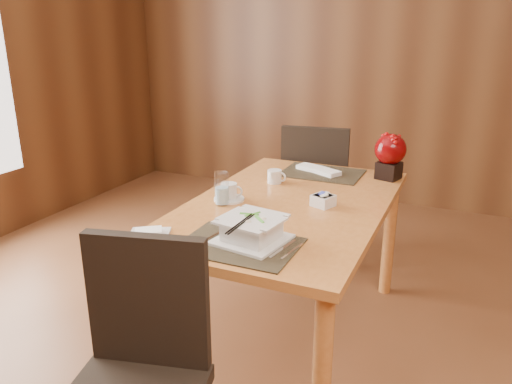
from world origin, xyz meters
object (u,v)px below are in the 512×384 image
at_px(sugar_caddy, 323,201).
at_px(berry_decor, 390,154).
at_px(creamer_jug, 275,176).
at_px(near_chair, 138,366).
at_px(far_chair, 316,186).
at_px(soup_setting, 252,230).
at_px(dining_table, 288,221).
at_px(bread_plate, 149,236).
at_px(coffee_cup, 229,193).
at_px(water_glass, 222,189).

bearing_deg(sugar_caddy, berry_decor, 70.82).
height_order(creamer_jug, near_chair, near_chair).
bearing_deg(far_chair, soup_setting, 88.85).
xyz_separation_m(dining_table, sugar_caddy, (0.17, 0.02, 0.12)).
bearing_deg(berry_decor, dining_table, -121.53).
bearing_deg(creamer_jug, bread_plate, -96.20).
xyz_separation_m(soup_setting, sugar_caddy, (0.13, 0.52, -0.02)).
bearing_deg(far_chair, dining_table, 90.72).
bearing_deg(creamer_jug, berry_decor, 36.51).
bearing_deg(soup_setting, near_chair, -95.56).
xyz_separation_m(berry_decor, bread_plate, (-0.74, -1.22, -0.14)).
distance_m(soup_setting, sugar_caddy, 0.54).
xyz_separation_m(dining_table, far_chair, (-0.15, 0.94, -0.11)).
bearing_deg(coffee_cup, near_chair, -80.43).
bearing_deg(creamer_jug, coffee_cup, -99.45).
bearing_deg(creamer_jug, dining_table, -50.26).
distance_m(sugar_caddy, berry_decor, 0.63).
relative_size(bread_plate, far_chair, 0.17).
bearing_deg(coffee_cup, water_glass, -90.75).
bearing_deg(far_chair, water_glass, 74.88).
xyz_separation_m(coffee_cup, bread_plate, (-0.09, -0.54, -0.03)).
bearing_deg(near_chair, sugar_caddy, 61.72).
bearing_deg(far_chair, coffee_cup, 74.47).
bearing_deg(far_chair, bread_plate, 73.64).
xyz_separation_m(near_chair, far_chair, (-0.04, 2.00, 0.02)).
height_order(water_glass, near_chair, near_chair).
relative_size(water_glass, near_chair, 0.17).
distance_m(berry_decor, far_chair, 0.71).
distance_m(soup_setting, bread_plate, 0.42).
distance_m(dining_table, coffee_cup, 0.32).
bearing_deg(water_glass, creamer_jug, 77.20).
height_order(bread_plate, far_chair, far_chair).
xyz_separation_m(soup_setting, near_chair, (-0.15, -0.56, -0.28)).
bearing_deg(water_glass, far_chair, 83.18).
xyz_separation_m(coffee_cup, berry_decor, (0.65, 0.69, 0.11)).
height_order(creamer_jug, far_chair, far_chair).
distance_m(dining_table, water_glass, 0.37).
height_order(soup_setting, far_chair, far_chair).
relative_size(soup_setting, berry_decor, 1.14).
bearing_deg(coffee_cup, far_chair, 82.77).
height_order(dining_table, bread_plate, bread_plate).
relative_size(water_glass, berry_decor, 0.63).
distance_m(soup_setting, creamer_jug, 0.80).
bearing_deg(dining_table, far_chair, 99.02).
distance_m(coffee_cup, water_glass, 0.08).
bearing_deg(near_chair, coffee_cup, 85.79).
relative_size(creamer_jug, berry_decor, 0.39).
xyz_separation_m(water_glass, bread_plate, (-0.09, -0.47, -0.07)).
bearing_deg(bread_plate, dining_table, 59.21).
height_order(coffee_cup, sugar_caddy, coffee_cup).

